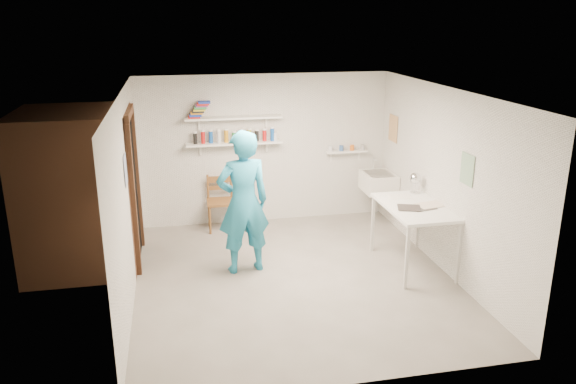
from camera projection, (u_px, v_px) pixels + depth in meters
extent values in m
cube|color=slate|center=(294.00, 279.00, 7.27)|extent=(4.00, 4.50, 0.02)
cube|color=silver|center=(295.00, 91.00, 6.55)|extent=(4.00, 4.50, 0.02)
cube|color=silver|center=(265.00, 149.00, 9.02)|extent=(4.00, 0.02, 2.40)
cube|color=silver|center=(351.00, 266.00, 4.80)|extent=(4.00, 0.02, 2.40)
cube|color=silver|center=(126.00, 200.00, 6.52)|extent=(0.02, 4.50, 2.40)
cube|color=silver|center=(445.00, 181.00, 7.30)|extent=(0.02, 4.50, 2.40)
cube|color=black|center=(134.00, 190.00, 7.57)|extent=(0.02, 0.90, 2.00)
cube|color=brown|center=(78.00, 190.00, 7.41)|extent=(1.40, 1.50, 2.10)
cube|color=brown|center=(129.00, 113.00, 7.26)|extent=(0.06, 1.05, 0.10)
cube|color=brown|center=(134.00, 202.00, 7.10)|extent=(0.06, 0.10, 2.00)
cube|color=brown|center=(137.00, 180.00, 8.04)|extent=(0.06, 0.10, 2.00)
cube|color=white|center=(234.00, 143.00, 8.76)|extent=(1.50, 0.22, 0.03)
cube|color=white|center=(234.00, 118.00, 8.64)|extent=(1.50, 0.22, 0.03)
cube|color=white|center=(347.00, 151.00, 9.22)|extent=(0.70, 0.14, 0.03)
cube|color=#334C7F|center=(126.00, 170.00, 6.47)|extent=(0.01, 0.28, 0.36)
cube|color=#995933|center=(393.00, 128.00, 8.87)|extent=(0.01, 0.34, 0.42)
cube|color=#3F724C|center=(467.00, 169.00, 6.69)|extent=(0.01, 0.30, 0.38)
cube|color=white|center=(378.00, 182.00, 8.98)|extent=(0.48, 0.60, 0.30)
imported|color=teal|center=(243.00, 203.00, 7.23)|extent=(0.76, 0.56, 1.90)
cylinder|color=beige|center=(243.00, 174.00, 7.34)|extent=(0.34, 0.09, 0.34)
cube|color=brown|center=(221.00, 202.00, 8.80)|extent=(0.44, 0.42, 0.92)
cube|color=white|center=(413.00, 236.00, 7.50)|extent=(0.78, 1.30, 0.86)
sphere|color=silver|center=(415.00, 178.00, 7.83)|extent=(0.16, 0.16, 0.16)
cylinder|color=black|center=(193.00, 139.00, 8.61)|extent=(0.06, 0.06, 0.17)
cylinder|color=red|center=(201.00, 138.00, 8.63)|extent=(0.06, 0.06, 0.17)
cylinder|color=blue|center=(210.00, 138.00, 8.65)|extent=(0.06, 0.06, 0.17)
cylinder|color=white|center=(218.00, 138.00, 8.68)|extent=(0.06, 0.06, 0.17)
cylinder|color=orange|center=(226.00, 137.00, 8.70)|extent=(0.06, 0.06, 0.17)
cylinder|color=#268C3F|center=(234.00, 137.00, 8.73)|extent=(0.06, 0.06, 0.17)
cylinder|color=#8C268C|center=(242.00, 137.00, 8.75)|extent=(0.06, 0.06, 0.17)
cylinder|color=gold|center=(250.00, 136.00, 8.78)|extent=(0.06, 0.06, 0.17)
cylinder|color=black|center=(258.00, 136.00, 8.80)|extent=(0.06, 0.06, 0.17)
cylinder|color=red|center=(266.00, 136.00, 8.83)|extent=(0.06, 0.06, 0.17)
cylinder|color=blue|center=(274.00, 135.00, 8.85)|extent=(0.06, 0.06, 0.17)
cube|color=red|center=(194.00, 117.00, 8.51)|extent=(0.18, 0.14, 0.03)
cube|color=#1933A5|center=(195.00, 115.00, 8.51)|extent=(0.18, 0.14, 0.03)
cube|color=orange|center=(197.00, 114.00, 8.51)|extent=(0.18, 0.14, 0.03)
cube|color=black|center=(198.00, 112.00, 8.50)|extent=(0.18, 0.14, 0.03)
cube|color=yellow|center=(199.00, 110.00, 8.50)|extent=(0.18, 0.14, 0.03)
cube|color=#338C4C|center=(200.00, 108.00, 8.49)|extent=(0.18, 0.14, 0.03)
cube|color=#8C3F8C|center=(202.00, 106.00, 8.49)|extent=(0.18, 0.14, 0.03)
cube|color=red|center=(203.00, 104.00, 8.48)|extent=(0.18, 0.14, 0.03)
cube|color=#1933A5|center=(204.00, 102.00, 8.48)|extent=(0.18, 0.14, 0.03)
cylinder|color=silver|center=(335.00, 148.00, 9.16)|extent=(0.07, 0.07, 0.09)
cylinder|color=#335999|center=(343.00, 148.00, 9.19)|extent=(0.07, 0.07, 0.09)
cylinder|color=orange|center=(351.00, 148.00, 9.22)|extent=(0.07, 0.07, 0.09)
cylinder|color=#999999|center=(359.00, 147.00, 9.24)|extent=(0.07, 0.07, 0.09)
cube|color=silver|center=(415.00, 206.00, 7.37)|extent=(0.30, 0.22, 0.00)
cube|color=#4C4742|center=(415.00, 205.00, 7.37)|extent=(0.30, 0.22, 0.00)
cube|color=beige|center=(415.00, 205.00, 7.37)|extent=(0.30, 0.22, 0.00)
cube|color=#383330|center=(415.00, 205.00, 7.37)|extent=(0.30, 0.22, 0.00)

